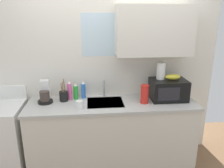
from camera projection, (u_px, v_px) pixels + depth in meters
name	position (u px, v px, depth m)	size (l,w,h in m)	color
kitchen_wall_assembly	(118.00, 62.00, 3.05)	(2.94, 0.42, 2.50)	silver
counter_unit	(112.00, 133.00, 3.02)	(2.17, 0.63, 0.90)	silver
sink_faucet	(104.00, 89.00, 3.07)	(0.03, 0.03, 0.22)	#B2B5BA
stove_range	(1.00, 139.00, 2.89)	(0.60, 0.60, 1.08)	white
microwave	(168.00, 90.00, 2.96)	(0.46, 0.35, 0.27)	black
banana_bunch	(173.00, 77.00, 2.92)	(0.20, 0.11, 0.07)	gold
paper_towel_roll	(161.00, 71.00, 2.93)	(0.11, 0.11, 0.22)	white
coffee_maker	(45.00, 94.00, 2.88)	(0.19, 0.21, 0.28)	black
dish_soap_bottle_blue	(83.00, 90.00, 3.01)	(0.06, 0.06, 0.24)	blue
dish_soap_bottle_green	(76.00, 92.00, 2.98)	(0.06, 0.06, 0.22)	green
dish_soap_bottle_pink	(70.00, 91.00, 2.96)	(0.06, 0.06, 0.25)	#E55999
cereal_canister	(145.00, 94.00, 2.84)	(0.10, 0.10, 0.24)	red
mug_white	(80.00, 105.00, 2.70)	(0.08, 0.08, 0.10)	white
utensil_crock	(64.00, 96.00, 2.92)	(0.11, 0.11, 0.30)	black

